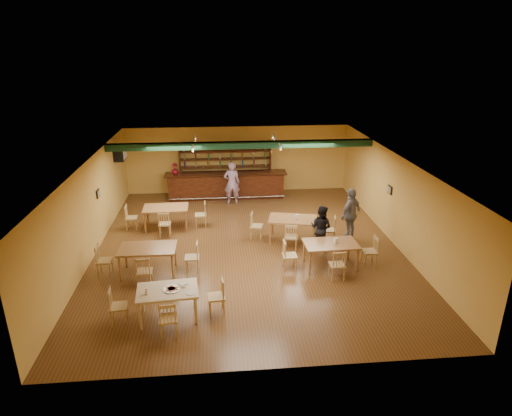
{
  "coord_description": "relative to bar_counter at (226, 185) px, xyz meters",
  "views": [
    {
      "loc": [
        -0.95,
        -13.36,
        6.4
      ],
      "look_at": [
        0.34,
        0.6,
        1.15
      ],
      "focal_mm": 30.68,
      "sensor_mm": 36.0,
      "label": 1
    }
  ],
  "objects": [
    {
      "name": "poinsettia",
      "position": [
        -2.21,
        0.0,
        0.8
      ],
      "size": [
        0.34,
        0.34,
        0.48
      ],
      "primitive_type": "imported",
      "rotation": [
        0.0,
        0.0,
        0.35
      ],
      "color": "maroon",
      "rests_on": "bar_counter"
    },
    {
      "name": "patron_right_b",
      "position": [
        4.16,
        -4.83,
        0.36
      ],
      "size": [
        1.11,
        1.05,
        1.85
      ],
      "primitive_type": "imported",
      "rotation": [
        0.0,
        0.0,
        3.87
      ],
      "color": "gray",
      "rests_on": "ground"
    },
    {
      "name": "pizza_tray",
      "position": [
        -1.59,
        -9.06,
        0.23
      ],
      "size": [
        0.42,
        0.42,
        0.01
      ],
      "primitive_type": "cylinder",
      "rotation": [
        0.0,
        0.0,
        -0.06
      ],
      "color": "silver",
      "rests_on": "near_table"
    },
    {
      "name": "ac_unit",
      "position": [
        -4.23,
        -0.95,
        1.79
      ],
      "size": [
        0.34,
        0.7,
        0.48
      ],
      "primitive_type": "cube",
      "color": "white",
      "rests_on": "wall_left"
    },
    {
      "name": "patron_right_a",
      "position": [
        2.95,
        -5.57,
        0.2
      ],
      "size": [
        0.95,
        0.92,
        1.54
      ],
      "primitive_type": "imported",
      "rotation": [
        0.0,
        0.0,
        2.46
      ],
      "color": "black",
      "rests_on": "ground"
    },
    {
      "name": "patron_bar",
      "position": [
        0.22,
        -0.83,
        0.35
      ],
      "size": [
        0.67,
        0.44,
        1.83
      ],
      "primitive_type": "imported",
      "rotation": [
        0.0,
        0.0,
        3.14
      ],
      "color": "purple",
      "rests_on": "ground"
    },
    {
      "name": "track_rail_left",
      "position": [
        -1.23,
        -1.75,
        2.38
      ],
      "size": [
        0.05,
        2.5,
        0.05
      ],
      "primitive_type": "cube",
      "color": "white",
      "rests_on": "ceiling"
    },
    {
      "name": "ceiling_beam",
      "position": [
        0.57,
        -2.35,
        2.31
      ],
      "size": [
        10.0,
        0.3,
        0.25
      ],
      "primitive_type": "cube",
      "color": "#10311A",
      "rests_on": "ceiling"
    },
    {
      "name": "picture_left",
      "position": [
        -4.4,
        -4.15,
        1.14
      ],
      "size": [
        0.04,
        0.34,
        0.28
      ],
      "primitive_type": "cube",
      "color": "black",
      "rests_on": "wall_left"
    },
    {
      "name": "pizza_server",
      "position": [
        -1.43,
        -9.01,
        0.24
      ],
      "size": [
        0.32,
        0.1,
        0.0
      ],
      "primitive_type": "cube",
      "rotation": [
        0.0,
        0.0,
        -0.03
      ],
      "color": "silver",
      "rests_on": "pizza_tray"
    },
    {
      "name": "track_rail_right",
      "position": [
        1.97,
        -1.75,
        2.38
      ],
      "size": [
        0.05,
        2.5,
        0.05
      ],
      "primitive_type": "cube",
      "color": "white",
      "rests_on": "ceiling"
    },
    {
      "name": "near_table",
      "position": [
        -1.69,
        -9.06,
        -0.17
      ],
      "size": [
        1.56,
        1.08,
        0.79
      ],
      "primitive_type": "cube",
      "rotation": [
        0.0,
        0.0,
        0.09
      ],
      "color": "tan",
      "rests_on": "ground"
    },
    {
      "name": "floor",
      "position": [
        0.57,
        -5.15,
        -0.56
      ],
      "size": [
        12.0,
        12.0,
        0.0
      ],
      "primitive_type": "plane",
      "color": "#533417",
      "rests_on": "ground"
    },
    {
      "name": "napkin_stack",
      "position": [
        -1.32,
        -8.85,
        0.24
      ],
      "size": [
        0.25,
        0.24,
        0.03
      ],
      "primitive_type": "cube",
      "rotation": [
        0.0,
        0.0,
        0.61
      ],
      "color": "white",
      "rests_on": "near_table"
    },
    {
      "name": "dining_table_a",
      "position": [
        -2.31,
        -3.26,
        -0.16
      ],
      "size": [
        1.64,
        1.0,
        0.81
      ],
      "primitive_type": "cube",
      "rotation": [
        0.0,
        0.0,
        0.02
      ],
      "color": "olive",
      "rests_on": "ground"
    },
    {
      "name": "parmesan_shaker",
      "position": [
        -2.17,
        -9.22,
        0.28
      ],
      "size": [
        0.08,
        0.08,
        0.11
      ],
      "primitive_type": "cylinder",
      "rotation": [
        0.0,
        0.0,
        0.09
      ],
      "color": "#EAE5C6",
      "rests_on": "near_table"
    },
    {
      "name": "bar_counter",
      "position": [
        0.0,
        0.0,
        0.0
      ],
      "size": [
        5.31,
        0.85,
        1.13
      ],
      "primitive_type": "cube",
      "color": "#33100A",
      "rests_on": "ground"
    },
    {
      "name": "back_bar_hutch",
      "position": [
        0.0,
        0.63,
        0.57
      ],
      "size": [
        4.11,
        0.4,
        2.28
      ],
      "primitive_type": "cube",
      "color": "#33100A",
      "rests_on": "ground"
    },
    {
      "name": "dining_table_c",
      "position": [
        -2.49,
        -6.7,
        -0.15
      ],
      "size": [
        1.67,
        1.01,
        0.83
      ],
      "primitive_type": "cube",
      "rotation": [
        0.0,
        0.0,
        -0.01
      ],
      "color": "olive",
      "rests_on": "ground"
    },
    {
      "name": "dining_table_d",
      "position": [
        2.96,
        -6.83,
        -0.16
      ],
      "size": [
        1.62,
        1.0,
        0.8
      ],
      "primitive_type": "cube",
      "rotation": [
        0.0,
        0.0,
        0.02
      ],
      "color": "olive",
      "rests_on": "ground"
    },
    {
      "name": "side_plate",
      "position": [
        -1.11,
        -9.27,
        0.23
      ],
      "size": [
        0.24,
        0.24,
        0.01
      ],
      "primitive_type": "cylinder",
      "rotation": [
        0.0,
        0.0,
        0.09
      ],
      "color": "white",
      "rests_on": "near_table"
    },
    {
      "name": "dining_table_b",
      "position": [
        2.15,
        -4.77,
        -0.16
      ],
      "size": [
        1.8,
        1.31,
        0.81
      ],
      "primitive_type": "cube",
      "rotation": [
        0.0,
        0.0,
        -0.23
      ],
      "color": "olive",
      "rests_on": "ground"
    },
    {
      "name": "picture_right",
      "position": [
        5.54,
        -4.65,
        1.14
      ],
      "size": [
        0.04,
        0.34,
        0.28
      ],
      "primitive_type": "cube",
      "color": "black",
      "rests_on": "wall_right"
    }
  ]
}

